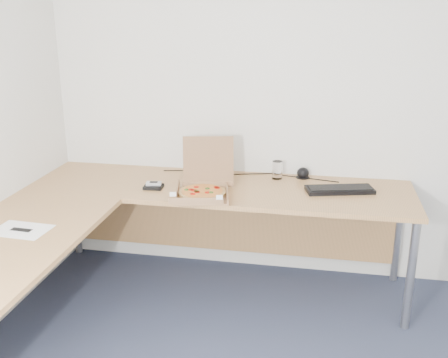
% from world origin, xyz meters
% --- Properties ---
extents(room_shell, '(3.50, 3.50, 2.50)m').
position_xyz_m(room_shell, '(0.00, 0.00, 1.25)').
color(room_shell, silver).
rests_on(room_shell, ground).
extents(desk, '(2.50, 2.20, 0.73)m').
position_xyz_m(desk, '(-0.82, 0.97, 0.70)').
color(desk, '#B8844D').
rests_on(desk, ground).
extents(pizza_box, '(0.33, 0.38, 0.33)m').
position_xyz_m(pizza_box, '(-0.57, 1.21, 0.77)').
color(pizza_box, '#976B46').
rests_on(pizza_box, desk).
extents(drinking_glass, '(0.07, 0.07, 0.12)m').
position_xyz_m(drinking_glass, '(-0.14, 1.63, 0.79)').
color(drinking_glass, white).
rests_on(drinking_glass, desk).
extents(keyboard, '(0.45, 0.26, 0.03)m').
position_xyz_m(keyboard, '(0.27, 1.43, 0.74)').
color(keyboard, black).
rests_on(keyboard, desk).
extents(wallet, '(0.12, 0.11, 0.02)m').
position_xyz_m(wallet, '(-0.92, 1.28, 0.74)').
color(wallet, black).
rests_on(wallet, desk).
extents(phone, '(0.10, 0.07, 0.02)m').
position_xyz_m(phone, '(-0.92, 1.28, 0.76)').
color(phone, '#B2B5BA').
rests_on(phone, wallet).
extents(paper_sheet, '(0.31, 0.22, 0.00)m').
position_xyz_m(paper_sheet, '(-1.39, 0.50, 0.73)').
color(paper_sheet, white).
rests_on(paper_sheet, desk).
extents(dome_speaker, '(0.09, 0.09, 0.08)m').
position_xyz_m(dome_speaker, '(0.03, 1.68, 0.77)').
color(dome_speaker, black).
rests_on(dome_speaker, desk).
extents(cable_bundle, '(0.60, 0.12, 0.01)m').
position_xyz_m(cable_bundle, '(-0.37, 1.68, 0.73)').
color(cable_bundle, black).
rests_on(cable_bundle, desk).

